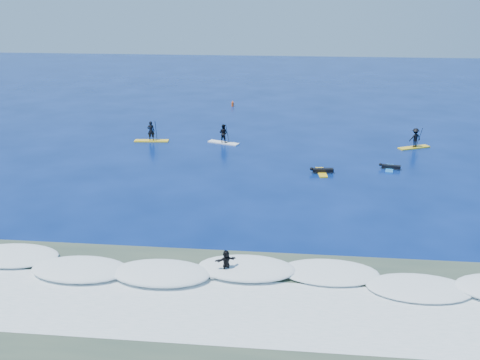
# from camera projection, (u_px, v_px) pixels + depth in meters

# --- Properties ---
(ground) EXTENTS (160.00, 160.00, 0.00)m
(ground) POSITION_uv_depth(u_px,v_px,m) (245.00, 198.00, 35.15)
(ground) COLOR #04174D
(ground) RESTS_ON ground
(shallow_water) EXTENTS (90.00, 13.00, 0.01)m
(shallow_water) POSITION_uv_depth(u_px,v_px,m) (213.00, 323.00, 22.03)
(shallow_water) COLOR #314336
(shallow_water) RESTS_ON ground
(breaking_wave) EXTENTS (40.00, 6.00, 0.30)m
(breaking_wave) POSITION_uv_depth(u_px,v_px,m) (225.00, 274.00, 25.78)
(breaking_wave) COLOR white
(breaking_wave) RESTS_ON ground
(whitewater) EXTENTS (34.00, 5.00, 0.02)m
(whitewater) POSITION_uv_depth(u_px,v_px,m) (216.00, 309.00, 22.97)
(whitewater) COLOR silver
(whitewater) RESTS_ON ground
(sup_paddler_left) EXTENTS (3.12, 1.03, 2.15)m
(sup_paddler_left) POSITION_uv_depth(u_px,v_px,m) (151.00, 134.00, 48.11)
(sup_paddler_left) COLOR yellow
(sup_paddler_left) RESTS_ON ground
(sup_paddler_center) EXTENTS (2.92, 1.69, 2.00)m
(sup_paddler_center) POSITION_uv_depth(u_px,v_px,m) (223.00, 135.00, 47.46)
(sup_paddler_center) COLOR white
(sup_paddler_center) RESTS_ON ground
(sup_paddler_right) EXTENTS (2.91, 1.90, 2.03)m
(sup_paddler_right) POSITION_uv_depth(u_px,v_px,m) (415.00, 139.00, 46.03)
(sup_paddler_right) COLOR yellow
(sup_paddler_right) RESTS_ON ground
(prone_paddler_near) EXTENTS (1.78, 2.29, 0.47)m
(prone_paddler_near) POSITION_uv_depth(u_px,v_px,m) (322.00, 171.00, 39.94)
(prone_paddler_near) COLOR yellow
(prone_paddler_near) RESTS_ON ground
(prone_paddler_far) EXTENTS (1.63, 2.12, 0.43)m
(prone_paddler_far) POSITION_uv_depth(u_px,v_px,m) (390.00, 167.00, 40.80)
(prone_paddler_far) COLOR blue
(prone_paddler_far) RESTS_ON ground
(wave_surfer) EXTENTS (1.73, 1.15, 1.23)m
(wave_surfer) POSITION_uv_depth(u_px,v_px,m) (226.00, 263.00, 25.36)
(wave_surfer) COLOR silver
(wave_surfer) RESTS_ON breaking_wave
(marker_buoy) EXTENTS (0.29, 0.29, 0.70)m
(marker_buoy) POSITION_uv_depth(u_px,v_px,m) (233.00, 104.00, 62.64)
(marker_buoy) COLOR #ED4F15
(marker_buoy) RESTS_ON ground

